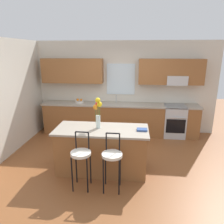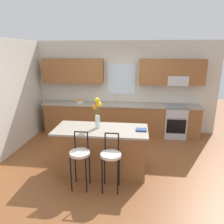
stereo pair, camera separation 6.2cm
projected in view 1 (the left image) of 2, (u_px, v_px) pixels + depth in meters
name	position (u px, v px, depth m)	size (l,w,h in m)	color
ground_plane	(114.00, 161.00, 4.77)	(14.00, 14.00, 0.00)	brown
wall_left	(7.00, 98.00, 4.94)	(0.12, 4.60, 2.70)	beige
back_wall_assembly	(122.00, 82.00, 6.24)	(5.60, 0.50, 2.70)	beige
counter_run	(120.00, 119.00, 6.26)	(4.56, 0.64, 0.92)	brown
sink_faucet	(116.00, 98.00, 6.25)	(0.02, 0.13, 0.23)	#B7BABC
oven_range	(174.00, 121.00, 6.08)	(0.60, 0.64, 0.92)	#B7BABC
kitchen_island	(102.00, 150.00, 4.30)	(1.85, 0.81, 0.92)	brown
bar_stool_near	(81.00, 156.00, 3.69)	(0.36, 0.36, 1.04)	black
bar_stool_middle	(112.00, 157.00, 3.63)	(0.36, 0.36, 1.04)	black
flower_vase	(98.00, 110.00, 4.11)	(0.18, 0.17, 0.63)	silver
cookbook	(142.00, 130.00, 4.07)	(0.20, 0.15, 0.03)	navy
fruit_bowl_oranges	(79.00, 101.00, 6.25)	(0.24, 0.24, 0.13)	silver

